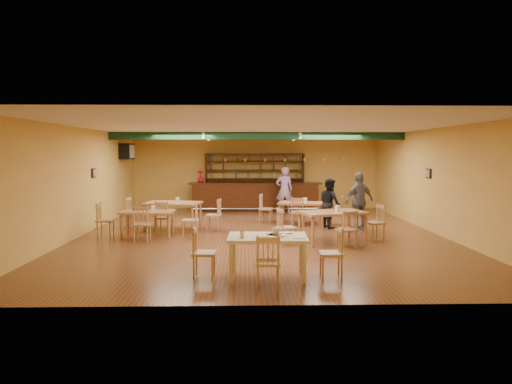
{
  "coord_description": "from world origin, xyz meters",
  "views": [
    {
      "loc": [
        -0.42,
        -12.67,
        2.31
      ],
      "look_at": [
        -0.11,
        0.6,
        1.15
      ],
      "focal_mm": 31.74,
      "sensor_mm": 36.0,
      "label": 1
    }
  ],
  "objects_px": {
    "patron_right_a": "(330,203)",
    "near_table": "(267,257)",
    "patron_bar": "(284,190)",
    "dining_table_c": "(148,224)",
    "dining_table_d": "(332,227)",
    "bar_counter": "(255,197)",
    "dining_table_b": "(301,213)",
    "dining_table_a": "(173,216)"
  },
  "relations": [
    {
      "from": "patron_right_a",
      "to": "near_table",
      "type": "bearing_deg",
      "value": 142.15
    },
    {
      "from": "patron_bar",
      "to": "dining_table_c",
      "type": "bearing_deg",
      "value": 43.5
    },
    {
      "from": "dining_table_c",
      "to": "dining_table_d",
      "type": "xyz_separation_m",
      "value": [
        4.91,
        -0.95,
        0.05
      ]
    },
    {
      "from": "bar_counter",
      "to": "patron_right_a",
      "type": "distance_m",
      "value": 4.65
    },
    {
      "from": "dining_table_c",
      "to": "dining_table_d",
      "type": "bearing_deg",
      "value": -10.55
    },
    {
      "from": "patron_right_a",
      "to": "bar_counter",
      "type": "bearing_deg",
      "value": 12.23
    },
    {
      "from": "dining_table_b",
      "to": "near_table",
      "type": "relative_size",
      "value": 0.97
    },
    {
      "from": "near_table",
      "to": "patron_bar",
      "type": "height_order",
      "value": "patron_bar"
    },
    {
      "from": "dining_table_c",
      "to": "bar_counter",
      "type": "bearing_deg",
      "value": 61.04
    },
    {
      "from": "near_table",
      "to": "dining_table_d",
      "type": "bearing_deg",
      "value": 62.7
    },
    {
      "from": "dining_table_a",
      "to": "patron_right_a",
      "type": "xyz_separation_m",
      "value": [
        4.79,
        0.14,
        0.36
      ]
    },
    {
      "from": "dining_table_a",
      "to": "dining_table_d",
      "type": "height_order",
      "value": "dining_table_a"
    },
    {
      "from": "dining_table_c",
      "to": "patron_bar",
      "type": "distance_m",
      "value": 6.24
    },
    {
      "from": "patron_bar",
      "to": "patron_right_a",
      "type": "xyz_separation_m",
      "value": [
        1.12,
        -3.26,
        -0.12
      ]
    },
    {
      "from": "dining_table_b",
      "to": "patron_right_a",
      "type": "xyz_separation_m",
      "value": [
        0.8,
        -0.8,
        0.41
      ]
    },
    {
      "from": "dining_table_c",
      "to": "patron_bar",
      "type": "bearing_deg",
      "value": 48.46
    },
    {
      "from": "dining_table_b",
      "to": "patron_bar",
      "type": "relative_size",
      "value": 0.79
    },
    {
      "from": "near_table",
      "to": "patron_right_a",
      "type": "bearing_deg",
      "value": 70.67
    },
    {
      "from": "dining_table_a",
      "to": "dining_table_c",
      "type": "height_order",
      "value": "dining_table_a"
    },
    {
      "from": "dining_table_a",
      "to": "patron_bar",
      "type": "distance_m",
      "value": 5.02
    },
    {
      "from": "dining_table_c",
      "to": "dining_table_d",
      "type": "height_order",
      "value": "dining_table_d"
    },
    {
      "from": "dining_table_c",
      "to": "near_table",
      "type": "height_order",
      "value": "near_table"
    },
    {
      "from": "bar_counter",
      "to": "dining_table_b",
      "type": "height_order",
      "value": "bar_counter"
    },
    {
      "from": "dining_table_d",
      "to": "patron_bar",
      "type": "bearing_deg",
      "value": 81.09
    },
    {
      "from": "dining_table_c",
      "to": "near_table",
      "type": "xyz_separation_m",
      "value": [
        3.09,
        -4.15,
        0.03
      ]
    },
    {
      "from": "dining_table_c",
      "to": "patron_bar",
      "type": "xyz_separation_m",
      "value": [
        4.16,
        4.63,
        0.53
      ]
    },
    {
      "from": "bar_counter",
      "to": "dining_table_d",
      "type": "distance_m",
      "value": 6.66
    },
    {
      "from": "bar_counter",
      "to": "dining_table_a",
      "type": "height_order",
      "value": "bar_counter"
    },
    {
      "from": "dining_table_d",
      "to": "patron_right_a",
      "type": "height_order",
      "value": "patron_right_a"
    },
    {
      "from": "dining_table_b",
      "to": "near_table",
      "type": "height_order",
      "value": "near_table"
    },
    {
      "from": "bar_counter",
      "to": "dining_table_d",
      "type": "xyz_separation_m",
      "value": [
        1.84,
        -6.4,
        -0.16
      ]
    },
    {
      "from": "bar_counter",
      "to": "dining_table_c",
      "type": "distance_m",
      "value": 6.26
    },
    {
      "from": "dining_table_a",
      "to": "dining_table_d",
      "type": "bearing_deg",
      "value": -15.36
    },
    {
      "from": "bar_counter",
      "to": "patron_right_a",
      "type": "height_order",
      "value": "patron_right_a"
    },
    {
      "from": "near_table",
      "to": "bar_counter",
      "type": "bearing_deg",
      "value": 92.43
    },
    {
      "from": "bar_counter",
      "to": "dining_table_c",
      "type": "relative_size",
      "value": 3.65
    },
    {
      "from": "bar_counter",
      "to": "dining_table_b",
      "type": "distance_m",
      "value": 3.58
    },
    {
      "from": "dining_table_a",
      "to": "dining_table_b",
      "type": "relative_size",
      "value": 1.16
    },
    {
      "from": "bar_counter",
      "to": "dining_table_c",
      "type": "height_order",
      "value": "bar_counter"
    },
    {
      "from": "dining_table_d",
      "to": "near_table",
      "type": "height_order",
      "value": "dining_table_d"
    },
    {
      "from": "dining_table_b",
      "to": "dining_table_c",
      "type": "xyz_separation_m",
      "value": [
        -4.48,
        -2.17,
        0.01
      ]
    },
    {
      "from": "dining_table_d",
      "to": "patron_right_a",
      "type": "distance_m",
      "value": 2.38
    }
  ]
}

